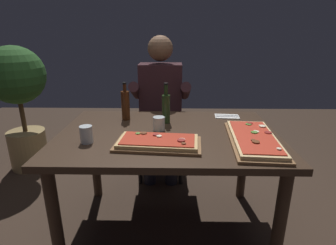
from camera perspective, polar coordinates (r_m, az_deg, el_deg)
name	(u,v)px	position (r m, az deg, el deg)	size (l,w,h in m)	color
ground_plane	(168,226)	(2.12, -0.03, -21.18)	(6.40, 6.40, 0.00)	#38281E
dining_table	(168,146)	(1.77, -0.03, -4.97)	(1.40, 0.96, 0.74)	#3D2B1E
pizza_rectangular_front	(158,142)	(1.53, -2.11, -4.22)	(0.51, 0.29, 0.05)	brown
pizza_rectangular_left	(254,139)	(1.66, 17.77, -3.32)	(0.32, 0.62, 0.05)	brown
wine_bottle_dark	(166,107)	(1.89, -0.43, 3.25)	(0.06, 0.06, 0.28)	#233819
oil_bottle_amber	(126,105)	(1.98, -9.02, 3.75)	(0.06, 0.06, 0.28)	#47230F
tumbler_near_camera	(86,135)	(1.63, -16.95, -2.64)	(0.07, 0.07, 0.10)	silver
tumbler_far_side	(159,124)	(1.76, -1.96, -0.22)	(0.08, 0.08, 0.09)	silver
napkin_cutlery_set	(227,116)	(2.09, 12.41, 1.26)	(0.19, 0.12, 0.01)	white
diner_chair	(161,125)	(2.63, -1.43, -0.61)	(0.44, 0.44, 0.87)	black
seated_diner	(161,103)	(2.44, -1.60, 4.13)	(0.53, 0.41, 1.33)	#23232D
potted_plant_corner	(19,94)	(3.00, -29.15, 5.30)	(0.55, 0.55, 1.24)	tan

